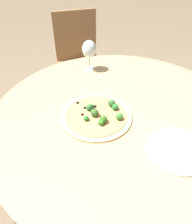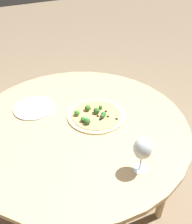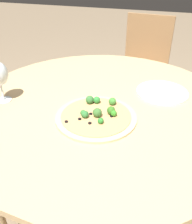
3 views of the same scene
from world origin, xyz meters
TOP-DOWN VIEW (x-y plane):
  - ground_plane at (0.00, 0.00)m, footprint 12.00×12.00m
  - dining_table at (0.00, 0.00)m, footprint 1.29×1.29m
  - pizza at (0.12, 0.01)m, footprint 0.35×0.35m
  - wine_glass at (0.10, -0.46)m, footprint 0.09×0.09m
  - plate_near at (-0.18, 0.26)m, footprint 0.25×0.25m

SIDE VIEW (x-z plane):
  - ground_plane at x=0.00m, z-range 0.00..0.00m
  - dining_table at x=0.00m, z-range 0.30..1.01m
  - plate_near at x=-0.18m, z-range 0.71..0.72m
  - pizza at x=0.12m, z-range 0.70..0.75m
  - wine_glass at x=0.10m, z-range 0.75..0.94m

